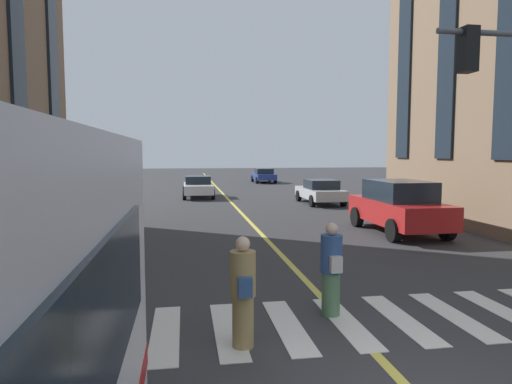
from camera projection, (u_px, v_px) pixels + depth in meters
lane_centre_line at (235, 206)px, 24.22m from camera, size 80.00×0.16×0.01m
crosswalk_marking at (345, 322)px, 7.59m from camera, size 2.40×8.45×0.01m
car_white_parked_a at (198, 186)px, 28.86m from camera, size 4.40×1.95×1.37m
car_silver_mid at (320, 191)px, 25.20m from camera, size 4.40×1.95×1.37m
car_red_trailing at (399, 206)px, 15.99m from camera, size 4.70×2.14×1.88m
car_blue_parked_b at (264, 175)px, 43.15m from camera, size 4.40×1.95×1.37m
pedestrian_near at (243, 292)px, 6.54m from camera, size 0.50×0.38×1.66m
pedestrian_companion at (331, 269)px, 7.84m from camera, size 0.50×0.38×1.66m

